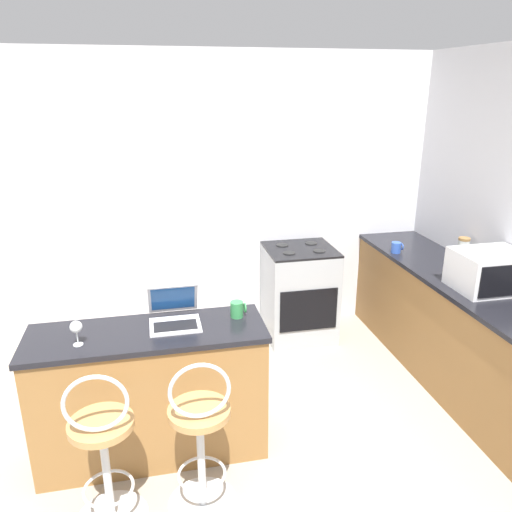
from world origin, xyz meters
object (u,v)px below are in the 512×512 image
object	(u,v)px
laptop	(174,313)
storage_jar	(463,250)
bar_stool_far	(201,441)
stove_range	(299,293)
wine_glass_tall	(76,328)
mug_green	(237,309)
microwave	(489,271)
mug_blue	(396,247)
bar_stool_near	(104,455)

from	to	relation	value
laptop	storage_jar	bearing A→B (deg)	14.46
bar_stool_far	stove_range	bearing A→B (deg)	59.04
wine_glass_tall	storage_jar	world-z (taller)	storage_jar
bar_stool_far	laptop	size ratio (longest dim) A/B	3.04
laptop	storage_jar	world-z (taller)	laptop
laptop	mug_green	bearing A→B (deg)	-1.56
bar_stool_far	laptop	distance (m)	0.80
microwave	wine_glass_tall	size ratio (longest dim) A/B	3.27
stove_range	laptop	bearing A→B (deg)	-133.89
microwave	mug_blue	distance (m)	0.95
stove_range	mug_green	size ratio (longest dim) A/B	8.63
laptop	wine_glass_tall	bearing A→B (deg)	-161.96
bar_stool_near	wine_glass_tall	world-z (taller)	wine_glass_tall
microwave	bar_stool_near	bearing A→B (deg)	-165.71
mug_blue	mug_green	bearing A→B (deg)	-148.68
microwave	mug_green	xyz separation A→B (m)	(-1.87, -0.07, -0.09)
wine_glass_tall	storage_jar	xyz separation A→B (m)	(3.00, 0.81, -0.00)
storage_jar	bar_stool_far	bearing A→B (deg)	-151.92
bar_stool_far	stove_range	distance (m)	2.21
mug_green	wine_glass_tall	xyz separation A→B (m)	(-0.96, -0.17, 0.06)
wine_glass_tall	mug_blue	world-z (taller)	wine_glass_tall
mug_green	stove_range	bearing A→B (deg)	57.40
stove_range	mug_blue	world-z (taller)	mug_blue
bar_stool_near	laptop	xyz separation A→B (m)	(0.43, 0.63, 0.48)
microwave	mug_green	world-z (taller)	microwave
mug_green	mug_blue	world-z (taller)	mug_green
bar_stool_near	laptop	distance (m)	0.90
mug_blue	bar_stool_far	bearing A→B (deg)	-140.39
bar_stool_far	mug_green	size ratio (longest dim) A/B	9.58
microwave	bar_stool_far	bearing A→B (deg)	-162.58
laptop	bar_stool_far	bearing A→B (deg)	-82.76
bar_stool_near	storage_jar	xyz separation A→B (m)	(2.87, 1.26, 0.53)
bar_stool_near	mug_green	bearing A→B (deg)	36.77
bar_stool_far	laptop	world-z (taller)	laptop
laptop	mug_blue	distance (m)	2.23
bar_stool_near	mug_green	distance (m)	1.14
storage_jar	bar_stool_near	bearing A→B (deg)	-156.30
stove_range	storage_jar	distance (m)	1.48
stove_range	storage_jar	world-z (taller)	storage_jar
bar_stool_far	stove_range	size ratio (longest dim) A/B	1.11
stove_range	bar_stool_near	bearing A→B (deg)	-130.95
microwave	storage_jar	size ratio (longest dim) A/B	2.33
stove_range	mug_green	bearing A→B (deg)	-122.60
stove_range	wine_glass_tall	bearing A→B (deg)	-140.84
wine_glass_tall	bar_stool_near	bearing A→B (deg)	-73.43
microwave	wine_glass_tall	bearing A→B (deg)	-175.16
microwave	mug_blue	size ratio (longest dim) A/B	4.75
stove_range	mug_blue	bearing A→B (deg)	-20.15
bar_stool_far	storage_jar	size ratio (longest dim) A/B	4.69
stove_range	storage_jar	bearing A→B (deg)	-27.41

